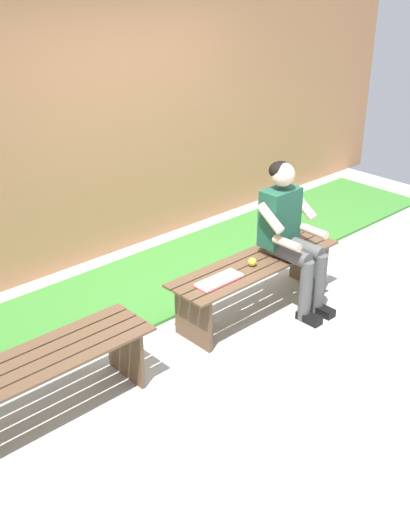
{
  "coord_description": "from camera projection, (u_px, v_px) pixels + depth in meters",
  "views": [
    {
      "loc": [
        3.47,
        3.11,
        2.8
      ],
      "look_at": [
        0.73,
        0.15,
        0.83
      ],
      "focal_mm": 43.2,
      "sensor_mm": 36.0,
      "label": 1
    }
  ],
  "objects": [
    {
      "name": "ground_plane",
      "position": [
        257.0,
        425.0,
        4.11
      ],
      "size": [
        10.0,
        7.0,
        0.04
      ],
      "primitive_type": "cube",
      "color": "#B2B2AD"
    },
    {
      "name": "grass_strip",
      "position": [
        91.0,
        308.0,
        5.4
      ],
      "size": [
        9.0,
        1.2,
        0.03
      ],
      "primitive_type": "cube",
      "color": "#387A2D",
      "rests_on": "ground"
    },
    {
      "name": "brick_wall",
      "position": [
        74.0,
        138.0,
        5.82
      ],
      "size": [
        9.5,
        0.24,
        2.5
      ],
      "primitive_type": "cube",
      "color": "#B27A51",
      "rests_on": "ground"
    },
    {
      "name": "bench_near",
      "position": [
        256.0,
        274.0,
        5.24
      ],
      "size": [
        1.69,
        0.46,
        0.48
      ],
      "rotation": [
        0.0,
        0.0,
        -0.0
      ],
      "color": "brown",
      "rests_on": "ground"
    },
    {
      "name": "bench_far",
      "position": [
        34.0,
        377.0,
        3.96
      ],
      "size": [
        1.67,
        0.46,
        0.48
      ],
      "rotation": [
        0.0,
        0.0,
        -0.0
      ],
      "color": "brown",
      "rests_on": "ground"
    },
    {
      "name": "person_seated",
      "position": [
        290.0,
        230.0,
        5.2
      ],
      "size": [
        0.5,
        0.69,
        1.28
      ],
      "color": "#1E513D",
      "rests_on": "ground"
    },
    {
      "name": "apple",
      "position": [
        252.0,
        262.0,
        5.1
      ],
      "size": [
        0.07,
        0.07,
        0.07
      ],
      "primitive_type": "sphere",
      "color": "gold",
      "rests_on": "bench_near"
    },
    {
      "name": "book_open",
      "position": [
        219.0,
        281.0,
        4.87
      ],
      "size": [
        0.41,
        0.16,
        0.02
      ],
      "rotation": [
        0.0,
        0.0,
        -0.0
      ],
      "color": "white",
      "rests_on": "bench_near"
    }
  ]
}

